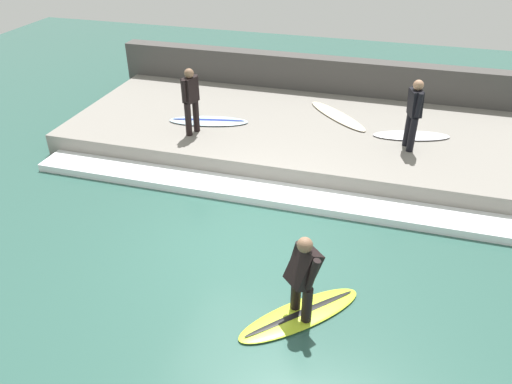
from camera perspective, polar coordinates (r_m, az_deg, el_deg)
name	(u,v)px	position (r m, az deg, el deg)	size (l,w,h in m)	color
ground_plane	(246,244)	(8.71, -1.15, -6.01)	(28.00, 28.00, 0.00)	#2D564C
concrete_ledge	(297,133)	(12.07, 4.72, 6.71)	(4.40, 10.73, 0.48)	gray
back_wall	(316,82)	(14.14, 6.93, 12.38)	(0.50, 11.27, 1.38)	#474442
wave_foam_crest	(270,194)	(9.93, 1.56, -0.19)	(0.75, 10.19, 0.16)	white
surfboard_riding	(300,315)	(7.45, 5.09, -13.78)	(1.81, 1.80, 0.07)	#BFE02D
surfer_riding	(303,274)	(6.92, 5.39, -9.28)	(0.56, 0.56, 1.35)	black
surfer_waiting_near	(414,111)	(10.93, 17.59, 8.81)	(0.50, 0.35, 1.52)	black
surfboard_waiting_near	(411,136)	(11.81, 17.33, 6.18)	(0.90, 1.78, 0.06)	silver
surfer_waiting_far	(191,98)	(11.24, -7.47, 10.63)	(0.49, 0.31, 1.50)	black
surfboard_waiting_far	(209,121)	(12.07, -5.45, 8.09)	(0.97, 1.97, 0.07)	silver
surfboard_spare	(337,116)	(12.47, 9.29, 8.62)	(1.81, 1.79, 0.06)	beige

